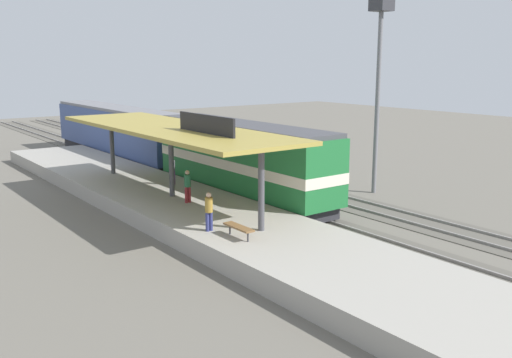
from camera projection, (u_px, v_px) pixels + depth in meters
ground_plane at (268, 195)px, 35.05m from camera, size 120.00×120.00×0.00m
track_near at (241, 199)px, 33.87m from camera, size 3.20×110.00×0.16m
track_far at (299, 189)px, 36.57m from camera, size 3.20×110.00×0.16m
platform at (173, 204)px, 31.09m from camera, size 6.00×44.00×0.90m
station_canopy at (171, 130)px, 30.19m from camera, size 5.20×18.00×4.70m
platform_bench at (239, 227)px, 23.58m from camera, size 0.44×1.70×0.50m
locomotive at (242, 160)px, 33.30m from camera, size 2.93×14.43×4.44m
passenger_carriage_single at (117, 132)px, 47.43m from camera, size 2.90×20.00×4.24m
light_mast at (379, 56)px, 34.07m from camera, size 1.10×1.10×11.70m
person_waiting at (188, 185)px, 29.37m from camera, size 0.34×0.34×1.71m
person_walking at (172, 169)px, 33.59m from camera, size 0.34×0.34×1.71m
person_boarding at (209, 210)px, 24.44m from camera, size 0.34×0.34×1.71m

